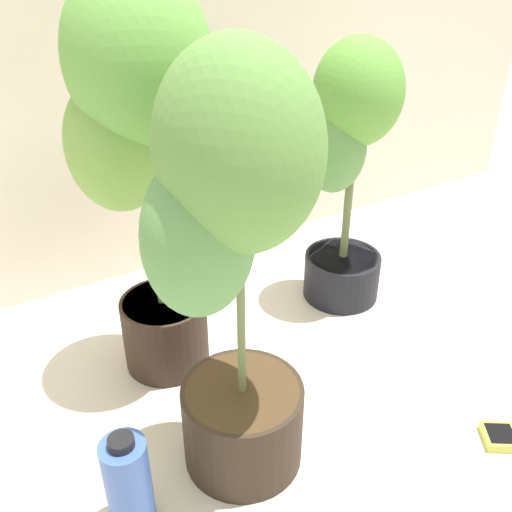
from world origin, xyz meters
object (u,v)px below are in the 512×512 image
at_px(potted_plant_back_left, 138,136).
at_px(nutrient_bottle, 128,483).
at_px(potted_plant_back_right, 348,158).
at_px(hygrometer_box, 500,437).
at_px(potted_plant_front_left, 231,255).

height_order(potted_plant_back_left, nutrient_bottle, potted_plant_back_left).
bearing_deg(nutrient_bottle, potted_plant_back_right, 27.54).
bearing_deg(hygrometer_box, nutrient_bottle, -73.60).
relative_size(hygrometer_box, nutrient_bottle, 0.44).
distance_m(hygrometer_box, nutrient_bottle, 0.89).
xyz_separation_m(potted_plant_back_right, potted_plant_front_left, (-0.61, -0.42, 0.07)).
bearing_deg(potted_plant_front_left, potted_plant_back_right, 34.48).
distance_m(potted_plant_back_right, potted_plant_back_left, 0.66).
relative_size(potted_plant_back_right, potted_plant_back_left, 0.80).
xyz_separation_m(hygrometer_box, nutrient_bottle, (-0.85, 0.25, 0.11)).
bearing_deg(hygrometer_box, potted_plant_front_left, -83.61).
bearing_deg(potted_plant_back_right, hygrometer_box, -92.55).
bearing_deg(potted_plant_back_left, nutrient_bottle, -119.14).
relative_size(potted_plant_front_left, hygrometer_box, 8.75).
bearing_deg(potted_plant_back_left, potted_plant_front_left, -86.96).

